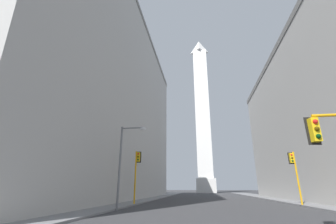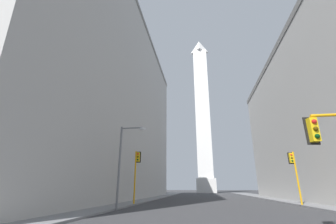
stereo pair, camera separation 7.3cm
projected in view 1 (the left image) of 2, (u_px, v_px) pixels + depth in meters
The scene contains 7 objects.
sidewalk_left at pixel (138, 200), 34.91m from camera, with size 5.00×111.74×0.15m, color slate.
sidewalk_right at pixel (295, 201), 31.74m from camera, with size 5.00×111.74×0.15m, color slate.
building_left at pixel (90, 104), 42.58m from camera, with size 20.75×57.36×34.08m.
obelisk at pixel (202, 111), 100.11m from camera, with size 7.71×7.71×71.16m.
traffic_light_mid_left at pixel (137, 169), 26.85m from camera, with size 0.78×0.50×6.14m.
traffic_light_mid_right at pixel (295, 170), 25.33m from camera, with size 0.79×0.51×5.83m.
street_lamp at pixel (124, 157), 21.04m from camera, with size 2.51×0.36×7.55m.
Camera 1 is at (-1.35, -2.86, 1.89)m, focal length 24.00 mm.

